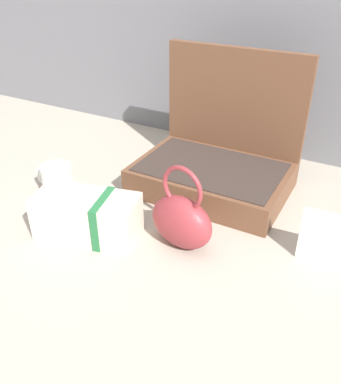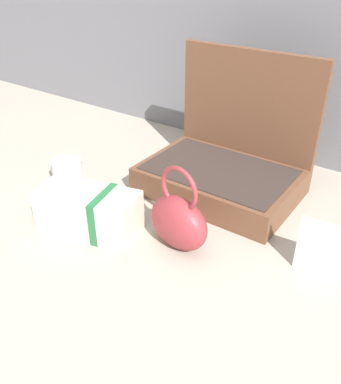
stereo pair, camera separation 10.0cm
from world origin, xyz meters
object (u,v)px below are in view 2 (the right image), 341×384
teal_pouch_handbag (179,221)px  info_card_left (323,250)px  open_suitcase (227,163)px  coffee_mug (68,174)px  cream_toiletry_bag (90,211)px

teal_pouch_handbag → info_card_left: 0.33m
info_card_left → open_suitcase: bearing=144.4°
open_suitcase → info_card_left: (0.35, -0.21, -0.02)m
coffee_mug → info_card_left: info_card_left is taller
open_suitcase → coffee_mug: open_suitcase is taller
teal_pouch_handbag → info_card_left: (0.31, 0.09, -0.00)m
coffee_mug → cream_toiletry_bag: bearing=-28.9°
cream_toiletry_bag → coffee_mug: size_ratio=2.20×
coffee_mug → info_card_left: (0.74, 0.05, 0.02)m
cream_toiletry_bag → info_card_left: size_ratio=2.00×
cream_toiletry_bag → coffee_mug: (-0.21, 0.11, -0.01)m
teal_pouch_handbag → coffee_mug: bearing=174.7°
cream_toiletry_bag → info_card_left: (0.53, 0.17, 0.01)m
open_suitcase → info_card_left: open_suitcase is taller
open_suitcase → cream_toiletry_bag: bearing=-115.0°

